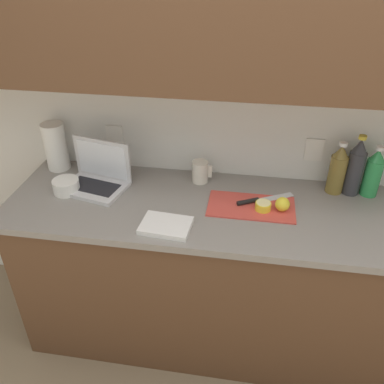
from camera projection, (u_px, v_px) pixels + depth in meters
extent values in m
plane|color=#847056|center=(251.00, 335.00, 2.40)|extent=(12.00, 12.00, 0.00)
cube|color=white|center=(274.00, 103.00, 1.99)|extent=(5.20, 0.06, 2.60)
cube|color=white|center=(115.00, 136.00, 2.19)|extent=(0.09, 0.01, 0.12)
cube|color=white|center=(314.00, 150.00, 2.05)|extent=(0.09, 0.01, 0.12)
cube|color=brown|center=(287.00, 4.00, 1.58)|extent=(4.42, 0.32, 0.70)
cube|color=brown|center=(257.00, 282.00, 2.17)|extent=(2.44, 0.61, 0.86)
cube|color=gray|center=(265.00, 214.00, 1.92)|extent=(2.51, 0.65, 0.03)
cube|color=silver|center=(94.00, 188.00, 2.07)|extent=(0.35, 0.28, 0.02)
cube|color=black|center=(94.00, 186.00, 2.06)|extent=(0.28, 0.18, 0.00)
cube|color=silver|center=(102.00, 159.00, 2.09)|extent=(0.32, 0.08, 0.22)
cube|color=white|center=(102.00, 160.00, 2.08)|extent=(0.27, 0.07, 0.18)
cube|color=#D1473D|center=(251.00, 206.00, 1.94)|extent=(0.41, 0.22, 0.01)
cube|color=silver|center=(275.00, 198.00, 1.99)|extent=(0.18, 0.12, 0.00)
cylinder|color=black|center=(248.00, 201.00, 1.95)|extent=(0.11, 0.07, 0.02)
cylinder|color=yellow|center=(263.00, 206.00, 1.90)|extent=(0.07, 0.07, 0.04)
cylinder|color=#F4EAA3|center=(263.00, 203.00, 1.89)|extent=(0.07, 0.07, 0.00)
sphere|color=yellow|center=(282.00, 204.00, 1.89)|extent=(0.07, 0.07, 0.07)
cylinder|color=#2D934C|center=(372.00, 178.00, 1.99)|extent=(0.08, 0.08, 0.19)
cone|color=#2D934C|center=(378.00, 155.00, 1.92)|extent=(0.07, 0.07, 0.06)
cylinder|color=white|center=(380.00, 148.00, 1.90)|extent=(0.04, 0.04, 0.02)
cylinder|color=#333338|center=(354.00, 173.00, 1.99)|extent=(0.08, 0.08, 0.23)
cone|color=#333338|center=(361.00, 146.00, 1.91)|extent=(0.07, 0.07, 0.07)
cylinder|color=gold|center=(363.00, 137.00, 1.89)|extent=(0.04, 0.04, 0.02)
cylinder|color=olive|center=(337.00, 174.00, 2.01)|extent=(0.08, 0.08, 0.20)
cone|color=olive|center=(342.00, 151.00, 1.94)|extent=(0.08, 0.08, 0.06)
cylinder|color=white|center=(343.00, 144.00, 1.92)|extent=(0.04, 0.04, 0.02)
cylinder|color=silver|center=(200.00, 172.00, 2.11)|extent=(0.08, 0.08, 0.11)
cube|color=silver|center=(210.00, 171.00, 2.10)|extent=(0.02, 0.01, 0.06)
cylinder|color=white|center=(66.00, 186.00, 2.04)|extent=(0.13, 0.13, 0.07)
cylinder|color=white|center=(56.00, 147.00, 2.20)|extent=(0.12, 0.12, 0.26)
cube|color=white|center=(166.00, 226.00, 1.80)|extent=(0.23, 0.18, 0.02)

